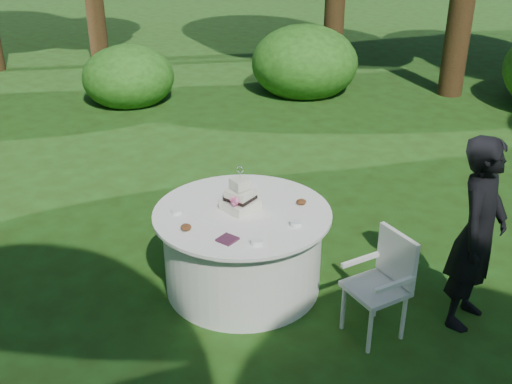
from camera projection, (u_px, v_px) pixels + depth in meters
ground at (243, 285)px, 5.53m from camera, size 80.00×80.00×0.00m
napkins at (227, 239)px, 4.75m from camera, size 0.14×0.14×0.02m
feather_plume at (203, 219)px, 5.05m from camera, size 0.48×0.07×0.01m
guest at (478, 234)px, 4.74m from camera, size 0.40×0.60×1.64m
table at (243, 249)px, 5.36m from camera, size 1.56×1.56×0.77m
cake at (240, 198)px, 5.17m from camera, size 0.31×0.31×0.41m
chair at (384, 278)px, 4.72m from camera, size 0.55×0.55×0.89m
votives at (244, 214)px, 5.12m from camera, size 1.04×0.91×0.04m
petal_cups at (246, 214)px, 5.10m from camera, size 0.59×1.04×0.05m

